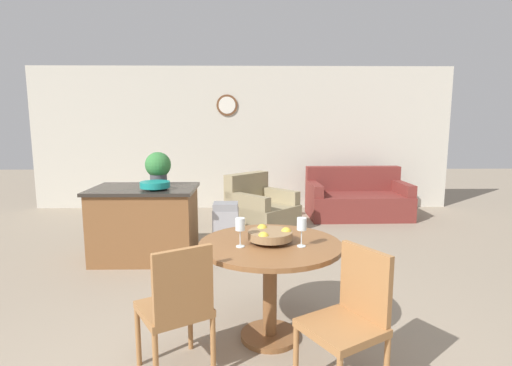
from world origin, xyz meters
TOP-DOWN VIEW (x-y plane):
  - wall_back at (-0.00, 5.66)m, footprint 8.00×0.09m
  - dining_table at (0.30, 0.85)m, footprint 1.08×1.08m
  - dining_chair_near_left at (-0.32, 0.39)m, footprint 0.58×0.58m
  - dining_chair_near_right at (0.76, 0.22)m, footprint 0.58×0.58m
  - fruit_bowl at (0.30, 0.85)m, footprint 0.34×0.34m
  - wine_glass_left at (0.08, 0.75)m, footprint 0.07×0.07m
  - wine_glass_right at (0.52, 0.75)m, footprint 0.07×0.07m
  - kitchen_island at (-1.13, 2.72)m, footprint 1.24×0.85m
  - teal_bowl at (-0.96, 2.56)m, footprint 0.34×0.34m
  - potted_plant at (-1.00, 2.92)m, footprint 0.32×0.32m
  - trash_bin at (-0.14, 2.67)m, footprint 0.31×0.26m
  - couch at (2.05, 4.85)m, footprint 1.73×0.99m
  - armchair at (0.31, 4.03)m, footprint 1.21×1.21m

SIDE VIEW (x-z plane):
  - armchair at x=0.31m, z-range -0.14..0.72m
  - couch at x=2.05m, z-range -0.14..0.72m
  - trash_bin at x=-0.14m, z-range 0.00..0.70m
  - kitchen_island at x=-1.13m, z-range 0.00..0.89m
  - dining_chair_near_left at x=-0.32m, z-range 0.05..0.96m
  - dining_chair_near_right at x=0.76m, z-range 0.05..0.96m
  - dining_table at x=0.30m, z-range 0.21..0.98m
  - fruit_bowl at x=0.30m, z-range 0.77..0.89m
  - wine_glass_left at x=0.08m, z-range 0.82..1.04m
  - wine_glass_right at x=0.52m, z-range 0.82..1.04m
  - teal_bowl at x=-0.96m, z-range 0.90..0.99m
  - potted_plant at x=-1.00m, z-range 0.91..1.32m
  - wall_back at x=0.00m, z-range 0.00..2.70m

